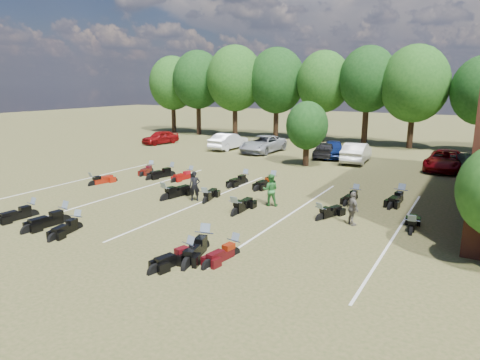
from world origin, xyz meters
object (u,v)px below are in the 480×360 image
Objects in this scene: motorcycle_14 at (151,172)px; motorcycle_3 at (78,229)px; car_4 at (334,149)px; person_black at (195,186)px; person_green at (270,190)px; motorcycle_7 at (93,185)px; car_0 at (160,137)px; motorcycle_0 at (33,216)px; person_grey at (353,209)px.

motorcycle_3 is at bearing -79.91° from motorcycle_14.
car_4 is 2.65× the size of person_black.
person_green is 0.80× the size of motorcycle_7.
car_0 is at bearing -58.52° from person_green.
car_4 is 1.95× the size of motorcycle_0.
motorcycle_0 is at bearing 17.05° from person_green.
motorcycle_0 is at bearing 123.66° from motorcycle_7.
motorcycle_3 is (-10.32, -6.52, -0.77)m from person_grey.
car_4 is 15.62m from motorcycle_14.
car_0 is at bearing 120.99° from motorcycle_0.
person_green is at bearing -104.59° from car_4.
person_black is 0.78× the size of motorcycle_7.
person_green is 1.09× the size of person_grey.
motorcycle_0 is at bearing -162.80° from person_black.
car_4 is (18.43, 0.76, 0.04)m from car_0.
person_black is 0.78× the size of motorcycle_3.
car_4 is at bearing 35.98° from motorcycle_14.
person_black reaches higher than car_0.
person_black is 1.05× the size of person_grey.
car_4 is 17.22m from person_black.
person_grey is at bearing -90.35° from car_4.
person_green is 11.82m from motorcycle_14.
person_black is at bearing 62.32° from motorcycle_3.
motorcycle_14 is (-2.10, 10.84, 0.00)m from motorcycle_0.
motorcycle_0 is 6.31m from motorcycle_7.
motorcycle_7 is at bearing -110.39° from motorcycle_14.
motorcycle_14 is at bearing 104.56° from motorcycle_3.
person_grey reaches higher than car_4.
person_grey is (4.57, -1.00, -0.07)m from person_green.
person_black reaches higher than car_4.
motorcycle_7 is (-16.17, -0.51, -0.77)m from person_grey.
motorcycle_3 is (-4.02, -23.40, -0.73)m from car_4.
car_4 is 23.75m from motorcycle_3.
person_green is at bearing 40.67° from motorcycle_3.
car_0 is 2.64× the size of person_grey.
person_grey is (24.73, -16.12, 0.08)m from car_0.
motorcycle_0 is (-9.15, -7.33, -0.84)m from person_green.
motorcycle_3 is at bearing 77.72° from person_grey.
motorcycle_3 is at bearing -138.33° from person_black.
person_green is (1.73, -15.88, 0.10)m from car_4.
car_4 is 18.01m from person_grey.
motorcycle_0 is 1.06× the size of motorcycle_3.
motorcycle_3 is at bearing 30.96° from person_green.
car_0 is 1.95× the size of motorcycle_3.
person_green reaches higher than person_grey.
person_grey is 16.47m from motorcycle_14.
person_green is 11.75m from motorcycle_0.
person_green is (3.97, 1.20, 0.02)m from person_black.
person_black is 4.15m from person_green.
motorcycle_7 is at bearing 47.23° from person_grey.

